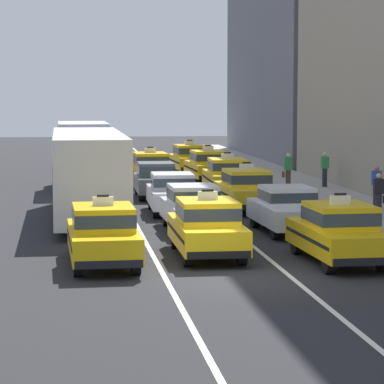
{
  "coord_description": "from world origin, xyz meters",
  "views": [
    {
      "loc": [
        -4.08,
        -24.13,
        4.7
      ],
      "look_at": [
        0.21,
        8.81,
        1.3
      ],
      "focal_mm": 91.36,
      "sensor_mm": 36.0,
      "label": 1
    }
  ],
  "objects_px": {
    "taxi_center_nearest": "(207,227)",
    "pedestrian_by_storefront": "(288,170)",
    "box_truck_left_third": "(82,153)",
    "taxi_right_fifth": "(208,165)",
    "sedan_center_second": "(193,206)",
    "sedan_center_third": "(172,192)",
    "taxi_right_fourth": "(227,175)",
    "taxi_center_fifth": "(150,168)",
    "taxi_right_nearest": "(339,232)",
    "pedestrian_mid_block": "(325,169)",
    "taxi_right_sixth": "(189,158)",
    "taxi_left_nearest": "(103,234)",
    "sedan_center_fourth": "(155,179)",
    "sedan_right_second": "(286,208)",
    "pedestrian_trailing": "(379,195)",
    "pedestrian_near_crosswalk": "(376,187)",
    "taxi_right_third": "(246,189)",
    "bus_left_second": "(88,171)"
  },
  "relations": [
    {
      "from": "box_truck_left_third",
      "to": "taxi_center_nearest",
      "type": "distance_m",
      "value": 20.28
    },
    {
      "from": "sedan_center_second",
      "to": "taxi_right_third",
      "type": "distance_m",
      "value": 6.03
    },
    {
      "from": "sedan_center_third",
      "to": "sedan_right_second",
      "type": "bearing_deg",
      "value": -60.92
    },
    {
      "from": "box_truck_left_third",
      "to": "sedan_center_third",
      "type": "relative_size",
      "value": 1.61
    },
    {
      "from": "taxi_left_nearest",
      "to": "pedestrian_by_storefront",
      "type": "xyz_separation_m",
      "value": [
        9.57,
        19.27,
        0.11
      ]
    },
    {
      "from": "taxi_center_nearest",
      "to": "pedestrian_by_storefront",
      "type": "bearing_deg",
      "value": 70.16
    },
    {
      "from": "sedan_right_second",
      "to": "taxi_right_fifth",
      "type": "xyz_separation_m",
      "value": [
        0.1,
        18.88,
        0.03
      ]
    },
    {
      "from": "sedan_center_second",
      "to": "pedestrian_by_storefront",
      "type": "height_order",
      "value": "pedestrian_by_storefront"
    },
    {
      "from": "sedan_center_second",
      "to": "sedan_center_third",
      "type": "bearing_deg",
      "value": 91.88
    },
    {
      "from": "box_truck_left_third",
      "to": "taxi_center_fifth",
      "type": "bearing_deg",
      "value": 28.8
    },
    {
      "from": "pedestrian_by_storefront",
      "to": "sedan_center_second",
      "type": "bearing_deg",
      "value": -115.86
    },
    {
      "from": "sedan_right_second",
      "to": "taxi_right_sixth",
      "type": "distance_m",
      "value": 24.49
    },
    {
      "from": "box_truck_left_third",
      "to": "taxi_right_fifth",
      "type": "height_order",
      "value": "box_truck_left_third"
    },
    {
      "from": "taxi_left_nearest",
      "to": "sedan_right_second",
      "type": "bearing_deg",
      "value": 40.63
    },
    {
      "from": "pedestrian_near_crosswalk",
      "to": "taxi_right_third",
      "type": "bearing_deg",
      "value": 168.9
    },
    {
      "from": "taxi_left_nearest",
      "to": "sedan_center_second",
      "type": "height_order",
      "value": "taxi_left_nearest"
    },
    {
      "from": "taxi_left_nearest",
      "to": "pedestrian_trailing",
      "type": "distance_m",
      "value": 13.04
    },
    {
      "from": "taxi_center_nearest",
      "to": "taxi_right_fourth",
      "type": "distance_m",
      "value": 17.34
    },
    {
      "from": "sedan_center_third",
      "to": "taxi_right_fourth",
      "type": "distance_m",
      "value": 7.62
    },
    {
      "from": "taxi_right_fourth",
      "to": "taxi_center_fifth",
      "type": "bearing_deg",
      "value": 122.72
    },
    {
      "from": "box_truck_left_third",
      "to": "sedan_center_second",
      "type": "bearing_deg",
      "value": -76.9
    },
    {
      "from": "taxi_left_nearest",
      "to": "taxi_right_fifth",
      "type": "relative_size",
      "value": 0.99
    },
    {
      "from": "taxi_right_fifth",
      "to": "taxi_right_sixth",
      "type": "relative_size",
      "value": 1.0
    },
    {
      "from": "taxi_right_fourth",
      "to": "bus_left_second",
      "type": "bearing_deg",
      "value": -128.36
    },
    {
      "from": "box_truck_left_third",
      "to": "sedan_right_second",
      "type": "xyz_separation_m",
      "value": [
        6.49,
        -15.64,
        -0.93
      ]
    },
    {
      "from": "taxi_right_nearest",
      "to": "pedestrian_mid_block",
      "type": "distance_m",
      "value": 20.5
    },
    {
      "from": "bus_left_second",
      "to": "sedan_center_fourth",
      "type": "bearing_deg",
      "value": 66.53
    },
    {
      "from": "pedestrian_by_storefront",
      "to": "sedan_center_fourth",
      "type": "bearing_deg",
      "value": -161.29
    },
    {
      "from": "taxi_right_fourth",
      "to": "taxi_right_fifth",
      "type": "xyz_separation_m",
      "value": [
        0.01,
        6.25,
        0.0
      ]
    },
    {
      "from": "taxi_right_nearest",
      "to": "sedan_right_second",
      "type": "xyz_separation_m",
      "value": [
        -0.12,
        5.87,
        -0.03
      ]
    },
    {
      "from": "sedan_center_fourth",
      "to": "taxi_right_third",
      "type": "xyz_separation_m",
      "value": [
        3.1,
        -5.44,
        0.03
      ]
    },
    {
      "from": "taxi_left_nearest",
      "to": "sedan_right_second",
      "type": "relative_size",
      "value": 1.05
    },
    {
      "from": "box_truck_left_third",
      "to": "pedestrian_by_storefront",
      "type": "distance_m",
      "value": 9.94
    },
    {
      "from": "taxi_left_nearest",
      "to": "sedan_center_fourth",
      "type": "relative_size",
      "value": 1.06
    },
    {
      "from": "taxi_right_sixth",
      "to": "pedestrian_mid_block",
      "type": "bearing_deg",
      "value": -63.32
    },
    {
      "from": "bus_left_second",
      "to": "taxi_right_third",
      "type": "distance_m",
      "value": 6.61
    },
    {
      "from": "pedestrian_near_crosswalk",
      "to": "bus_left_second",
      "type": "bearing_deg",
      "value": -175.58
    },
    {
      "from": "taxi_center_nearest",
      "to": "taxi_right_sixth",
      "type": "distance_m",
      "value": 29.04
    },
    {
      "from": "sedan_center_third",
      "to": "sedan_center_fourth",
      "type": "xyz_separation_m",
      "value": [
        -0.11,
        5.84,
        0.0
      ]
    },
    {
      "from": "pedestrian_near_crosswalk",
      "to": "sedan_center_fourth",
      "type": "bearing_deg",
      "value": 141.65
    },
    {
      "from": "taxi_right_sixth",
      "to": "pedestrian_near_crosswalk",
      "type": "height_order",
      "value": "taxi_right_sixth"
    },
    {
      "from": "taxi_right_fifth",
      "to": "pedestrian_mid_block",
      "type": "bearing_deg",
      "value": -44.19
    },
    {
      "from": "sedan_right_second",
      "to": "sedan_center_second",
      "type": "bearing_deg",
      "value": 164.49
    },
    {
      "from": "box_truck_left_third",
      "to": "pedestrian_by_storefront",
      "type": "xyz_separation_m",
      "value": [
        9.74,
        -1.8,
        -0.79
      ]
    },
    {
      "from": "box_truck_left_third",
      "to": "taxi_right_sixth",
      "type": "height_order",
      "value": "box_truck_left_third"
    },
    {
      "from": "taxi_right_nearest",
      "to": "sedan_center_fourth",
      "type": "bearing_deg",
      "value": 101.14
    },
    {
      "from": "box_truck_left_third",
      "to": "taxi_left_nearest",
      "type": "bearing_deg",
      "value": -89.55
    },
    {
      "from": "taxi_right_third",
      "to": "taxi_center_nearest",
      "type": "bearing_deg",
      "value": -106.35
    },
    {
      "from": "taxi_right_nearest",
      "to": "pedestrian_near_crosswalk",
      "type": "height_order",
      "value": "taxi_right_nearest"
    },
    {
      "from": "taxi_right_nearest",
      "to": "taxi_right_fifth",
      "type": "distance_m",
      "value": 24.75
    }
  ]
}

